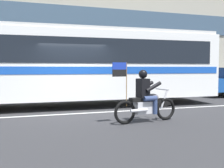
{
  "coord_description": "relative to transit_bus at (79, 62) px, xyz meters",
  "views": [
    {
      "loc": [
        -1.85,
        -10.04,
        1.62
      ],
      "look_at": [
        1.39,
        -0.38,
        1.01
      ],
      "focal_mm": 43.56,
      "sensor_mm": 36.0,
      "label": 1
    }
  ],
  "objects": [
    {
      "name": "lane_center_stripe",
      "position": [
        -0.45,
        -1.79,
        -1.88
      ],
      "size": [
        26.6,
        0.14,
        0.01
      ],
      "primitive_type": "cube",
      "color": "silver",
      "rests_on": "ground_plane"
    },
    {
      "name": "fire_hydrant",
      "position": [
        1.58,
        3.16,
        -1.37
      ],
      "size": [
        0.22,
        0.3,
        0.75
      ],
      "color": "#4C8C3F",
      "rests_on": "sidewalk_curb"
    },
    {
      "name": "sidewalk_curb",
      "position": [
        -0.45,
        3.91,
        -1.81
      ],
      "size": [
        28.0,
        3.8,
        0.15
      ],
      "primitive_type": "cube",
      "color": "gray",
      "rests_on": "ground_plane"
    },
    {
      "name": "transit_bus",
      "position": [
        0.0,
        0.0,
        0.0
      ],
      "size": [
        12.01,
        2.85,
        3.22
      ],
      "color": "white",
      "rests_on": "ground_plane"
    },
    {
      "name": "motorcycle_with_rider",
      "position": [
        1.21,
        -3.93,
        -1.22
      ],
      "size": [
        2.18,
        0.69,
        1.78
      ],
      "color": "black",
      "rests_on": "ground_plane"
    },
    {
      "name": "ground_plane",
      "position": [
        -0.45,
        -1.19,
        -1.88
      ],
      "size": [
        60.0,
        60.0,
        0.0
      ],
      "primitive_type": "plane",
      "color": "#2B2B2D"
    }
  ]
}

